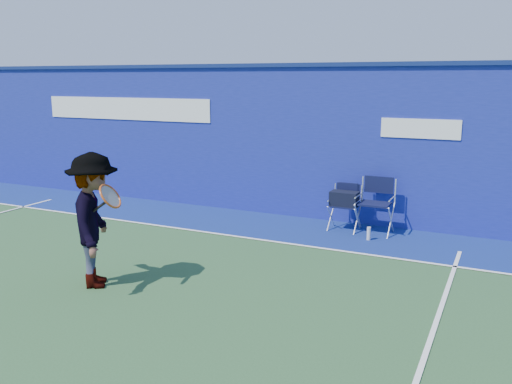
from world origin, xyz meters
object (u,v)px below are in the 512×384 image
at_px(water_bottle, 369,234).
at_px(tennis_player, 94,220).
at_px(directors_chair_left, 344,211).
at_px(directors_chair_right, 375,216).

bearing_deg(water_bottle, tennis_player, -127.92).
bearing_deg(tennis_player, directors_chair_left, 61.15).
xyz_separation_m(water_bottle, tennis_player, (-2.86, -3.67, 0.80)).
xyz_separation_m(directors_chair_right, tennis_player, (-2.83, -4.16, 0.60)).
relative_size(directors_chair_left, water_bottle, 3.63).
height_order(directors_chair_left, tennis_player, tennis_player).
relative_size(directors_chair_right, water_bottle, 4.28).
bearing_deg(water_bottle, directors_chair_left, 141.69).
xyz_separation_m(directors_chair_left, water_bottle, (0.58, -0.46, -0.25)).
bearing_deg(tennis_player, water_bottle, 52.08).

